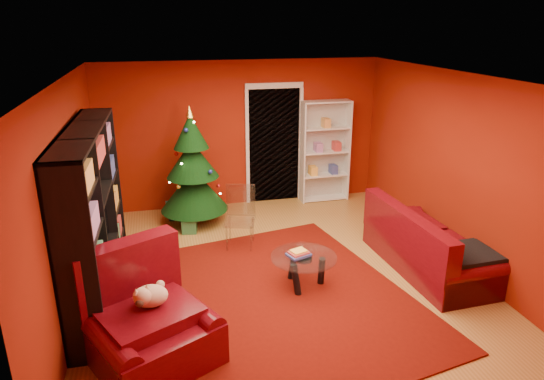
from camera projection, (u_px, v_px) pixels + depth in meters
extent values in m
cube|color=olive|center=(279.00, 274.00, 6.58)|extent=(5.00, 5.50, 0.05)
cube|color=silver|center=(280.00, 75.00, 5.70)|extent=(5.00, 5.50, 0.05)
cube|color=maroon|center=(241.00, 134.00, 8.69)|extent=(5.00, 0.05, 2.60)
cube|color=maroon|center=(68.00, 198.00, 5.59)|extent=(0.05, 5.50, 2.60)
cube|color=maroon|center=(456.00, 168.00, 6.70)|extent=(0.05, 5.50, 2.60)
cube|color=#5B0D05|center=(273.00, 299.00, 5.92)|extent=(3.80, 4.22, 0.02)
cube|color=#1A7B82|center=(175.00, 210.00, 8.36)|extent=(0.32, 0.32, 0.28)
cube|color=#235C33|center=(189.00, 225.00, 7.79)|extent=(0.26, 0.26, 0.23)
cube|color=maroon|center=(185.00, 211.00, 8.38)|extent=(0.23, 0.23, 0.23)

